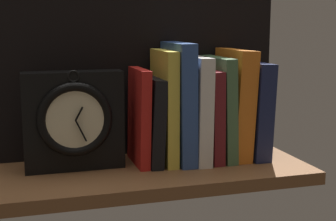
{
  "coord_description": "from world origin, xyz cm",
  "views": [
    {
      "loc": [
        -25.13,
        -94.44,
        29.1
      ],
      "look_at": [
        4.29,
        3.8,
        10.86
      ],
      "focal_mm": 53.45,
      "sensor_mm": 36.0,
      "label": 1
    }
  ],
  "objects_px": {
    "book_orange_pandolfini": "(233,103)",
    "book_yellow_seinlanguage": "(164,107)",
    "framed_clock": "(74,120)",
    "book_blue_modern": "(179,102)",
    "book_green_romantic": "(218,108)",
    "book_navy_bierce": "(250,109)",
    "book_red_requiem": "(139,117)",
    "book_white_catcher": "(194,108)",
    "book_black_skeptic": "(151,121)",
    "book_maroon_dawkins": "(207,114)"
  },
  "relations": [
    {
      "from": "book_orange_pandolfini",
      "to": "book_yellow_seinlanguage",
      "type": "bearing_deg",
      "value": 180.0
    },
    {
      "from": "book_yellow_seinlanguage",
      "to": "framed_clock",
      "type": "bearing_deg",
      "value": -178.59
    },
    {
      "from": "book_yellow_seinlanguage",
      "to": "book_blue_modern",
      "type": "relative_size",
      "value": 0.94
    },
    {
      "from": "book_green_romantic",
      "to": "book_navy_bierce",
      "type": "xyz_separation_m",
      "value": [
        0.08,
        0.0,
        -0.01
      ]
    },
    {
      "from": "book_red_requiem",
      "to": "book_yellow_seinlanguage",
      "type": "relative_size",
      "value": 0.84
    },
    {
      "from": "book_white_catcher",
      "to": "book_green_romantic",
      "type": "height_order",
      "value": "book_white_catcher"
    },
    {
      "from": "book_blue_modern",
      "to": "book_navy_bierce",
      "type": "relative_size",
      "value": 1.21
    },
    {
      "from": "book_white_catcher",
      "to": "book_orange_pandolfini",
      "type": "xyz_separation_m",
      "value": [
        0.09,
        0.0,
        0.01
      ]
    },
    {
      "from": "book_red_requiem",
      "to": "book_white_catcher",
      "type": "xyz_separation_m",
      "value": [
        0.12,
        0.0,
        0.01
      ]
    },
    {
      "from": "book_green_romantic",
      "to": "book_orange_pandolfini",
      "type": "relative_size",
      "value": 0.93
    },
    {
      "from": "book_green_romantic",
      "to": "book_blue_modern",
      "type": "bearing_deg",
      "value": 180.0
    },
    {
      "from": "book_blue_modern",
      "to": "book_navy_bierce",
      "type": "distance_m",
      "value": 0.17
    },
    {
      "from": "book_black_skeptic",
      "to": "book_blue_modern",
      "type": "relative_size",
      "value": 0.72
    },
    {
      "from": "book_blue_modern",
      "to": "book_orange_pandolfini",
      "type": "distance_m",
      "value": 0.13
    },
    {
      "from": "book_white_catcher",
      "to": "book_maroon_dawkins",
      "type": "xyz_separation_m",
      "value": [
        0.03,
        0.0,
        -0.01
      ]
    },
    {
      "from": "book_white_catcher",
      "to": "book_yellow_seinlanguage",
      "type": "bearing_deg",
      "value": 180.0
    },
    {
      "from": "book_orange_pandolfini",
      "to": "framed_clock",
      "type": "height_order",
      "value": "book_orange_pandolfini"
    },
    {
      "from": "book_maroon_dawkins",
      "to": "framed_clock",
      "type": "xyz_separation_m",
      "value": [
        -0.28,
        -0.0,
        0.0
      ]
    },
    {
      "from": "book_navy_bierce",
      "to": "framed_clock",
      "type": "relative_size",
      "value": 1.03
    },
    {
      "from": "book_green_romantic",
      "to": "framed_clock",
      "type": "xyz_separation_m",
      "value": [
        -0.31,
        -0.0,
        -0.01
      ]
    },
    {
      "from": "book_black_skeptic",
      "to": "book_blue_modern",
      "type": "bearing_deg",
      "value": 0.0
    },
    {
      "from": "book_white_catcher",
      "to": "book_orange_pandolfini",
      "type": "height_order",
      "value": "book_orange_pandolfini"
    },
    {
      "from": "book_yellow_seinlanguage",
      "to": "book_navy_bierce",
      "type": "bearing_deg",
      "value": 0.0
    },
    {
      "from": "book_maroon_dawkins",
      "to": "book_navy_bierce",
      "type": "height_order",
      "value": "book_navy_bierce"
    },
    {
      "from": "book_maroon_dawkins",
      "to": "book_black_skeptic",
      "type": "bearing_deg",
      "value": 180.0
    },
    {
      "from": "book_green_romantic",
      "to": "book_maroon_dawkins",
      "type": "bearing_deg",
      "value": 180.0
    },
    {
      "from": "book_red_requiem",
      "to": "book_yellow_seinlanguage",
      "type": "bearing_deg",
      "value": 0.0
    },
    {
      "from": "book_green_romantic",
      "to": "framed_clock",
      "type": "relative_size",
      "value": 1.08
    },
    {
      "from": "book_maroon_dawkins",
      "to": "book_orange_pandolfini",
      "type": "relative_size",
      "value": 0.83
    },
    {
      "from": "book_white_catcher",
      "to": "book_maroon_dawkins",
      "type": "distance_m",
      "value": 0.03
    },
    {
      "from": "book_maroon_dawkins",
      "to": "book_navy_bierce",
      "type": "xyz_separation_m",
      "value": [
        0.1,
        0.0,
        0.01
      ]
    },
    {
      "from": "book_maroon_dawkins",
      "to": "book_green_romantic",
      "type": "distance_m",
      "value": 0.03
    },
    {
      "from": "book_black_skeptic",
      "to": "book_yellow_seinlanguage",
      "type": "bearing_deg",
      "value": 0.0
    },
    {
      "from": "book_green_romantic",
      "to": "book_navy_bierce",
      "type": "bearing_deg",
      "value": 0.0
    },
    {
      "from": "book_blue_modern",
      "to": "framed_clock",
      "type": "relative_size",
      "value": 1.24
    },
    {
      "from": "book_blue_modern",
      "to": "book_yellow_seinlanguage",
      "type": "bearing_deg",
      "value": 180.0
    },
    {
      "from": "book_maroon_dawkins",
      "to": "book_blue_modern",
      "type": "bearing_deg",
      "value": 180.0
    },
    {
      "from": "book_maroon_dawkins",
      "to": "framed_clock",
      "type": "distance_m",
      "value": 0.28
    },
    {
      "from": "book_black_skeptic",
      "to": "book_orange_pandolfini",
      "type": "relative_size",
      "value": 0.77
    },
    {
      "from": "book_navy_bierce",
      "to": "book_black_skeptic",
      "type": "bearing_deg",
      "value": 180.0
    },
    {
      "from": "book_black_skeptic",
      "to": "book_yellow_seinlanguage",
      "type": "height_order",
      "value": "book_yellow_seinlanguage"
    },
    {
      "from": "book_red_requiem",
      "to": "book_yellow_seinlanguage",
      "type": "height_order",
      "value": "book_yellow_seinlanguage"
    },
    {
      "from": "book_orange_pandolfini",
      "to": "book_white_catcher",
      "type": "bearing_deg",
      "value": 180.0
    },
    {
      "from": "book_yellow_seinlanguage",
      "to": "book_maroon_dawkins",
      "type": "relative_size",
      "value": 1.21
    },
    {
      "from": "book_black_skeptic",
      "to": "framed_clock",
      "type": "height_order",
      "value": "framed_clock"
    },
    {
      "from": "book_orange_pandolfini",
      "to": "book_green_romantic",
      "type": "bearing_deg",
      "value": 180.0
    },
    {
      "from": "book_black_skeptic",
      "to": "book_maroon_dawkins",
      "type": "relative_size",
      "value": 0.93
    },
    {
      "from": "book_maroon_dawkins",
      "to": "book_orange_pandolfini",
      "type": "height_order",
      "value": "book_orange_pandolfini"
    },
    {
      "from": "book_yellow_seinlanguage",
      "to": "book_blue_modern",
      "type": "distance_m",
      "value": 0.03
    },
    {
      "from": "book_yellow_seinlanguage",
      "to": "book_green_romantic",
      "type": "distance_m",
      "value": 0.12
    }
  ]
}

